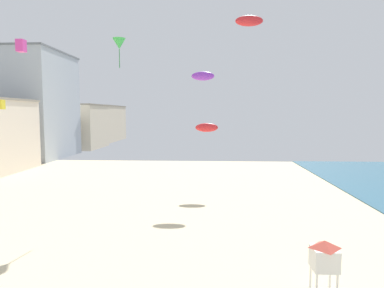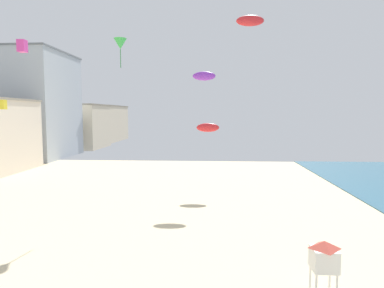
{
  "view_description": "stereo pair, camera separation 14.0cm",
  "coord_description": "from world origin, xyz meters",
  "px_view_note": "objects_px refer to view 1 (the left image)",
  "views": [
    {
      "loc": [
        6.05,
        2.5,
        8.29
      ],
      "look_at": [
        5.09,
        21.33,
        6.55
      ],
      "focal_mm": 31.01,
      "sensor_mm": 36.0,
      "label": 1
    },
    {
      "loc": [
        6.19,
        2.51,
        8.29
      ],
      "look_at": [
        5.09,
        21.33,
        6.55
      ],
      "focal_mm": 31.01,
      "sensor_mm": 36.0,
      "label": 2
    }
  ],
  "objects_px": {
    "lifeguard_stand": "(324,256)",
    "kite_magenta_box_2": "(21,46)",
    "kite_red_parafoil_2": "(249,21)",
    "kite_red_parafoil": "(207,128)",
    "kite_green_delta": "(119,44)",
    "kite_yellow_box": "(1,105)",
    "kite_purple_parafoil": "(203,76)"
  },
  "relations": [
    {
      "from": "lifeguard_stand",
      "to": "kite_magenta_box_2",
      "type": "distance_m",
      "value": 22.63
    },
    {
      "from": "lifeguard_stand",
      "to": "kite_red_parafoil_2",
      "type": "height_order",
      "value": "kite_red_parafoil_2"
    },
    {
      "from": "kite_red_parafoil",
      "to": "kite_green_delta",
      "type": "xyz_separation_m",
      "value": [
        -8.18,
        -4.55,
        8.01
      ]
    },
    {
      "from": "kite_green_delta",
      "to": "kite_yellow_box",
      "type": "xyz_separation_m",
      "value": [
        -9.75,
        -3.08,
        -5.72
      ]
    },
    {
      "from": "kite_red_parafoil_2",
      "to": "lifeguard_stand",
      "type": "bearing_deg",
      "value": -82.21
    },
    {
      "from": "kite_red_parafoil_2",
      "to": "kite_purple_parafoil",
      "type": "bearing_deg",
      "value": 120.45
    },
    {
      "from": "kite_magenta_box_2",
      "to": "kite_red_parafoil_2",
      "type": "bearing_deg",
      "value": 21.59
    },
    {
      "from": "kite_purple_parafoil",
      "to": "kite_red_parafoil_2",
      "type": "bearing_deg",
      "value": -59.55
    },
    {
      "from": "kite_purple_parafoil",
      "to": "kite_yellow_box",
      "type": "height_order",
      "value": "kite_purple_parafoil"
    },
    {
      "from": "kite_purple_parafoil",
      "to": "kite_green_delta",
      "type": "relative_size",
      "value": 0.9
    },
    {
      "from": "kite_green_delta",
      "to": "kite_purple_parafoil",
      "type": "bearing_deg",
      "value": 30.26
    },
    {
      "from": "kite_purple_parafoil",
      "to": "kite_yellow_box",
      "type": "bearing_deg",
      "value": -156.53
    },
    {
      "from": "kite_green_delta",
      "to": "kite_red_parafoil_2",
      "type": "bearing_deg",
      "value": -11.08
    },
    {
      "from": "lifeguard_stand",
      "to": "kite_purple_parafoil",
      "type": "xyz_separation_m",
      "value": [
        -5.95,
        20.97,
        10.44
      ]
    },
    {
      "from": "kite_green_delta",
      "to": "kite_yellow_box",
      "type": "height_order",
      "value": "kite_green_delta"
    },
    {
      "from": "kite_green_delta",
      "to": "kite_red_parafoil",
      "type": "bearing_deg",
      "value": 29.11
    },
    {
      "from": "lifeguard_stand",
      "to": "kite_purple_parafoil",
      "type": "bearing_deg",
      "value": 121.97
    },
    {
      "from": "kite_magenta_box_2",
      "to": "kite_green_delta",
      "type": "bearing_deg",
      "value": 62.93
    },
    {
      "from": "kite_red_parafoil_2",
      "to": "kite_green_delta",
      "type": "height_order",
      "value": "kite_red_parafoil_2"
    },
    {
      "from": "kite_purple_parafoil",
      "to": "kite_yellow_box",
      "type": "distance_m",
      "value": 19.35
    },
    {
      "from": "kite_purple_parafoil",
      "to": "kite_red_parafoil_2",
      "type": "xyz_separation_m",
      "value": [
        4.01,
        -6.83,
        3.81
      ]
    },
    {
      "from": "lifeguard_stand",
      "to": "kite_green_delta",
      "type": "xyz_separation_m",
      "value": [
        -13.7,
        16.44,
        12.96
      ]
    },
    {
      "from": "kite_red_parafoil",
      "to": "kite_red_parafoil_2",
      "type": "bearing_deg",
      "value": -62.37
    },
    {
      "from": "lifeguard_stand",
      "to": "kite_red_parafoil",
      "type": "height_order",
      "value": "kite_red_parafoil"
    },
    {
      "from": "kite_red_parafoil_2",
      "to": "kite_green_delta",
      "type": "bearing_deg",
      "value": 168.92
    },
    {
      "from": "kite_red_parafoil_2",
      "to": "kite_red_parafoil",
      "type": "bearing_deg",
      "value": 117.63
    },
    {
      "from": "lifeguard_stand",
      "to": "kite_yellow_box",
      "type": "relative_size",
      "value": 3.04
    },
    {
      "from": "kite_purple_parafoil",
      "to": "kite_magenta_box_2",
      "type": "relative_size",
      "value": 2.94
    },
    {
      "from": "kite_purple_parafoil",
      "to": "kite_yellow_box",
      "type": "xyz_separation_m",
      "value": [
        -17.51,
        -7.6,
        -3.2
      ]
    },
    {
      "from": "kite_magenta_box_2",
      "to": "kite_yellow_box",
      "type": "height_order",
      "value": "kite_magenta_box_2"
    },
    {
      "from": "kite_red_parafoil_2",
      "to": "kite_green_delta",
      "type": "relative_size",
      "value": 0.86
    },
    {
      "from": "lifeguard_stand",
      "to": "kite_red_parafoil",
      "type": "xyz_separation_m",
      "value": [
        -5.53,
        21.0,
        4.94
      ]
    }
  ]
}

